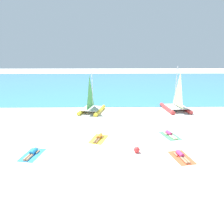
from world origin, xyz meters
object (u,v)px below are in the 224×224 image
Objects in this scene: towel_rightmost at (170,136)px; beach_ball at (137,150)px; sunbather_center_right at (181,155)px; sunbather_leftmost at (32,153)px; towel_center_right at (181,158)px; sailboat_red at (176,104)px; towel_leftmost at (32,155)px; sunbather_center_left at (99,137)px; sailboat_yellow at (92,106)px; towel_center_left at (99,139)px; sunbather_rightmost at (170,134)px.

towel_rightmost is 4.57× the size of beach_ball.
sunbather_center_right is 3.50m from towel_rightmost.
sunbather_leftmost is 9.80m from towel_center_right.
sailboat_red is 11.50m from towel_center_right.
sunbather_leftmost is at bearing 176.62° from towel_center_right.
sunbather_center_left is at bearing 30.44° from towel_leftmost.
towel_leftmost is (-12.90, -10.53, -0.75)m from sailboat_red.
towel_rightmost is (6.93, -6.95, -0.69)m from sailboat_yellow.
sunbather_leftmost is at bearing 80.58° from towel_leftmost.
towel_leftmost is at bearing -132.68° from sunbather_center_left.
sunbather_center_left is at bearing -141.93° from sailboat_red.
towel_center_right is 1.00× the size of towel_rightmost.
sunbather_leftmost is 0.82× the size of towel_rightmost.
sailboat_yellow is 2.47× the size of towel_center_right.
towel_center_left is (1.14, -7.52, -0.69)m from sailboat_yellow.
sailboat_red is 16.62m from sunbather_leftmost.
towel_center_left is 5.82m from towel_rightmost.
sailboat_yellow reaches higher than towel_center_left.
sailboat_yellow is 10.43m from sunbather_leftmost.
sailboat_red reaches higher than towel_center_left.
towel_center_left is at bearing -141.77° from sailboat_red.
towel_rightmost is (0.29, 3.55, 0.00)m from towel_center_right.
sunbather_center_left is at bearing 139.37° from beach_ball.
sailboat_red is at bearing 74.26° from towel_center_right.
sailboat_red is at bearing 60.11° from beach_ball.
sunbather_center_right is at bearing -28.01° from towel_center_left.
towel_center_left is 1.23× the size of sunbather_center_left.
sunbather_rightmost is at bearing 42.94° from beach_ball.
sunbather_rightmost is (-0.02, 0.06, 0.13)m from towel_rightmost.
sailboat_yellow is (-9.75, -0.54, -0.05)m from sailboat_red.
beach_ball reaches higher than towel_center_left.
sunbather_center_left is 5.78m from sunbather_rightmost.
sailboat_red is 11.75m from sunbather_center_left.
towel_leftmost is 4.57× the size of beach_ball.
towel_center_left is at bearing 38.73° from sunbather_leftmost.
towel_center_right is (9.78, -0.58, -0.13)m from sunbather_leftmost.
sunbather_leftmost is (-3.14, -9.93, -0.57)m from sailboat_yellow.
sunbather_center_right is (6.63, -10.44, -0.57)m from sailboat_yellow.
sunbather_rightmost reaches higher than towel_center_right.
sunbather_leftmost is 1.01× the size of sunbather_rightmost.
sailboat_red is 7.97m from sunbather_rightmost.
towel_center_left is 1.22× the size of sunbather_rightmost.
beach_ball is (-3.08, -2.86, 0.08)m from sunbather_rightmost.
sailboat_red reaches higher than towel_rightmost.
sunbather_leftmost is 0.82× the size of towel_center_right.
towel_center_left is (4.28, 2.41, -0.13)m from sunbather_leftmost.
sailboat_yellow is 3.00× the size of sunbather_leftmost.
sunbather_center_left is at bearing -68.00° from sailboat_yellow.
towel_center_left is 6.21m from sunbather_center_right.
sunbather_center_right is (-0.01, 0.07, 0.13)m from towel_center_right.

